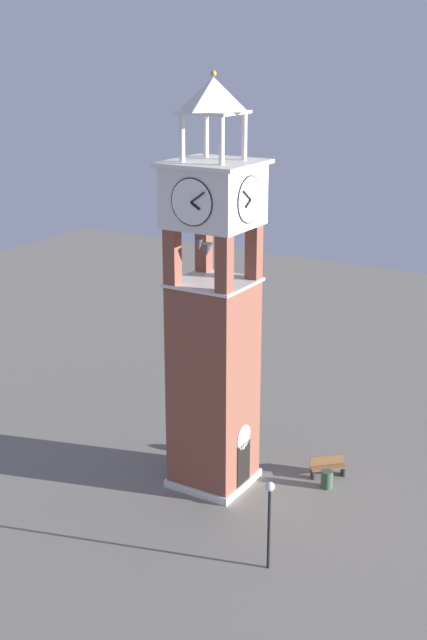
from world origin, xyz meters
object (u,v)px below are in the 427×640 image
park_bench (328,466)px  lamp_post (269,508)px  trash_bin (327,479)px  clock_tower (214,327)px

park_bench → lamp_post: lamp_post is taller
park_bench → lamp_post: (-7.64, -0.96, 2.02)m
lamp_post → trash_bin: (6.66, 0.56, -2.11)m
park_bench → lamp_post: bearing=-172.8°
lamp_post → trash_bin: 7.00m
park_bench → clock_tower: bearing=126.5°
clock_tower → trash_bin: bearing=-65.4°
clock_tower → park_bench: clock_tower is taller
clock_tower → trash_bin: 8.50m
clock_tower → lamp_post: 8.35m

